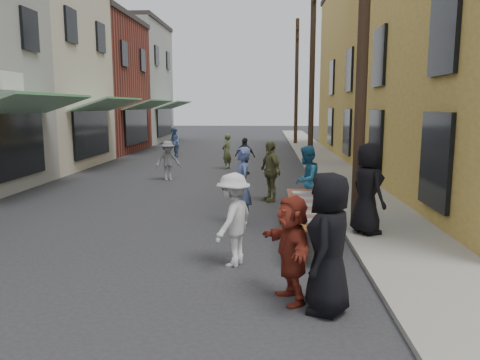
# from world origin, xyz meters

# --- Properties ---
(ground) EXTENTS (120.00, 120.00, 0.00)m
(ground) POSITION_xyz_m (0.00, 0.00, 0.00)
(ground) COLOR #28282B
(ground) RESTS_ON ground
(sidewalk) EXTENTS (2.20, 60.00, 0.10)m
(sidewalk) POSITION_xyz_m (5.00, 15.00, 0.05)
(sidewalk) COLOR gray
(sidewalk) RESTS_ON ground
(storefront_row) EXTENTS (8.00, 37.00, 9.00)m
(storefront_row) POSITION_xyz_m (-10.00, 14.96, 4.12)
(storefront_row) COLOR maroon
(storefront_row) RESTS_ON ground
(building_ochre) EXTENTS (10.00, 28.00, 10.00)m
(building_ochre) POSITION_xyz_m (11.10, 14.00, 5.00)
(building_ochre) COLOR #B78F41
(building_ochre) RESTS_ON ground
(utility_pole_near) EXTENTS (0.26, 0.26, 9.00)m
(utility_pole_near) POSITION_xyz_m (4.30, 3.00, 4.50)
(utility_pole_near) COLOR #2D2116
(utility_pole_near) RESTS_ON ground
(utility_pole_mid) EXTENTS (0.26, 0.26, 9.00)m
(utility_pole_mid) POSITION_xyz_m (4.30, 15.00, 4.50)
(utility_pole_mid) COLOR #2D2116
(utility_pole_mid) RESTS_ON ground
(utility_pole_far) EXTENTS (0.26, 0.26, 9.00)m
(utility_pole_far) POSITION_xyz_m (4.30, 27.00, 4.50)
(utility_pole_far) COLOR #2D2116
(utility_pole_far) RESTS_ON ground
(serving_table) EXTENTS (0.70, 4.00, 0.75)m
(serving_table) POSITION_xyz_m (3.04, 1.89, 0.71)
(serving_table) COLOR brown
(serving_table) RESTS_ON ground
(catering_tray_sausage) EXTENTS (0.50, 0.33, 0.08)m
(catering_tray_sausage) POSITION_xyz_m (3.04, 0.24, 0.79)
(catering_tray_sausage) COLOR maroon
(catering_tray_sausage) RESTS_ON serving_table
(catering_tray_foil_b) EXTENTS (0.50, 0.33, 0.08)m
(catering_tray_foil_b) POSITION_xyz_m (3.04, 0.89, 0.79)
(catering_tray_foil_b) COLOR #B2B2B7
(catering_tray_foil_b) RESTS_ON serving_table
(catering_tray_buns) EXTENTS (0.50, 0.33, 0.08)m
(catering_tray_buns) POSITION_xyz_m (3.04, 1.59, 0.79)
(catering_tray_buns) COLOR tan
(catering_tray_buns) RESTS_ON serving_table
(catering_tray_foil_d) EXTENTS (0.50, 0.33, 0.08)m
(catering_tray_foil_d) POSITION_xyz_m (3.04, 2.29, 0.79)
(catering_tray_foil_d) COLOR #B2B2B7
(catering_tray_foil_d) RESTS_ON serving_table
(catering_tray_buns_end) EXTENTS (0.50, 0.33, 0.08)m
(catering_tray_buns_end) POSITION_xyz_m (3.04, 2.99, 0.79)
(catering_tray_buns_end) COLOR tan
(catering_tray_buns_end) RESTS_ON serving_table
(condiment_jar_a) EXTENTS (0.07, 0.07, 0.08)m
(condiment_jar_a) POSITION_xyz_m (2.82, -0.06, 0.79)
(condiment_jar_a) COLOR #A57F26
(condiment_jar_a) RESTS_ON serving_table
(condiment_jar_b) EXTENTS (0.07, 0.07, 0.08)m
(condiment_jar_b) POSITION_xyz_m (2.82, 0.04, 0.79)
(condiment_jar_b) COLOR #A57F26
(condiment_jar_b) RESTS_ON serving_table
(condiment_jar_c) EXTENTS (0.07, 0.07, 0.08)m
(condiment_jar_c) POSITION_xyz_m (2.82, 0.14, 0.79)
(condiment_jar_c) COLOR #A57F26
(condiment_jar_c) RESTS_ON serving_table
(cup_stack) EXTENTS (0.08, 0.08, 0.12)m
(cup_stack) POSITION_xyz_m (3.24, -0.01, 0.81)
(cup_stack) COLOR tan
(cup_stack) RESTS_ON serving_table
(guest_front_a) EXTENTS (0.88, 1.10, 1.96)m
(guest_front_a) POSITION_xyz_m (3.04, -1.65, 0.98)
(guest_front_a) COLOR black
(guest_front_a) RESTS_ON ground
(guest_front_b) EXTENTS (0.61, 0.78, 1.88)m
(guest_front_b) POSITION_xyz_m (1.60, 3.08, 0.94)
(guest_front_b) COLOR #445484
(guest_front_b) RESTS_ON ground
(guest_front_c) EXTENTS (1.00, 1.09, 1.82)m
(guest_front_c) POSITION_xyz_m (3.22, 4.26, 0.91)
(guest_front_c) COLOR #246A95
(guest_front_c) RESTS_ON ground
(guest_front_d) EXTENTS (0.99, 1.24, 1.68)m
(guest_front_d) POSITION_xyz_m (1.60, 0.19, 0.84)
(guest_front_d) COLOR silver
(guest_front_d) RESTS_ON ground
(guest_front_e) EXTENTS (0.89, 1.15, 1.82)m
(guest_front_e) POSITION_xyz_m (2.29, 5.98, 0.91)
(guest_front_e) COLOR #65663B
(guest_front_e) RESTS_ON ground
(guest_queue_back) EXTENTS (0.90, 1.54, 1.58)m
(guest_queue_back) POSITION_xyz_m (2.55, -1.32, 0.79)
(guest_queue_back) COLOR maroon
(guest_queue_back) RESTS_ON ground
(server) EXTENTS (0.94, 1.12, 1.96)m
(server) POSITION_xyz_m (4.35, 2.14, 1.08)
(server) COLOR black
(server) RESTS_ON sidewalk
(passerby_left) EXTENTS (1.13, 0.94, 1.52)m
(passerby_left) POSITION_xyz_m (-1.60, 9.77, 0.76)
(passerby_left) COLOR slate
(passerby_left) RESTS_ON ground
(passerby_mid) EXTENTS (0.97, 0.69, 1.53)m
(passerby_mid) POSITION_xyz_m (1.28, 11.46, 0.77)
(passerby_mid) COLOR black
(passerby_mid) RESTS_ON ground
(passerby_right) EXTENTS (0.60, 0.69, 1.60)m
(passerby_right) POSITION_xyz_m (0.37, 13.14, 0.80)
(passerby_right) COLOR #4C5732
(passerby_right) RESTS_ON ground
(passerby_far) EXTENTS (0.91, 1.01, 1.68)m
(passerby_far) POSITION_xyz_m (-2.99, 17.89, 0.84)
(passerby_far) COLOR #5674A6
(passerby_far) RESTS_ON ground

